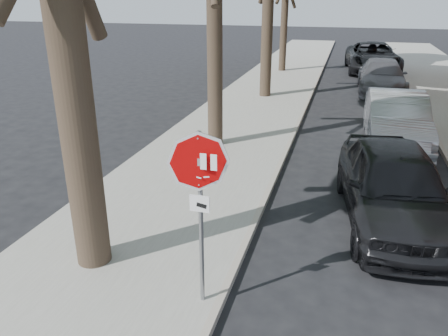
{
  "coord_description": "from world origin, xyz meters",
  "views": [
    {
      "loc": [
        1.03,
        -5.0,
        4.34
      ],
      "look_at": [
        -0.51,
        0.49,
        2.05
      ],
      "focal_mm": 35.0,
      "sensor_mm": 36.0,
      "label": 1
    }
  ],
  "objects_px": {
    "car_a": "(394,185)",
    "car_b": "(396,119)",
    "car_d": "(373,57)",
    "stop_sign": "(200,188)",
    "car_c": "(382,76)"
  },
  "relations": [
    {
      "from": "car_a",
      "to": "car_d",
      "type": "relative_size",
      "value": 0.77
    },
    {
      "from": "car_a",
      "to": "car_c",
      "type": "distance_m",
      "value": 13.19
    },
    {
      "from": "car_d",
      "to": "car_a",
      "type": "bearing_deg",
      "value": -94.95
    },
    {
      "from": "stop_sign",
      "to": "car_c",
      "type": "distance_m",
      "value": 17.09
    },
    {
      "from": "stop_sign",
      "to": "car_d",
      "type": "relative_size",
      "value": 0.43
    },
    {
      "from": "car_b",
      "to": "car_d",
      "type": "distance_m",
      "value": 13.83
    },
    {
      "from": "car_d",
      "to": "car_b",
      "type": "bearing_deg",
      "value": -93.33
    },
    {
      "from": "stop_sign",
      "to": "car_a",
      "type": "height_order",
      "value": "stop_sign"
    },
    {
      "from": "car_a",
      "to": "car_c",
      "type": "height_order",
      "value": "car_a"
    },
    {
      "from": "stop_sign",
      "to": "car_a",
      "type": "bearing_deg",
      "value": 51.24
    },
    {
      "from": "car_a",
      "to": "car_b",
      "type": "relative_size",
      "value": 0.99
    },
    {
      "from": "car_a",
      "to": "car_c",
      "type": "bearing_deg",
      "value": 81.1
    },
    {
      "from": "car_a",
      "to": "car_d",
      "type": "distance_m",
      "value": 19.08
    },
    {
      "from": "stop_sign",
      "to": "car_d",
      "type": "xyz_separation_m",
      "value": [
        3.08,
        22.62,
        -1.1
      ]
    },
    {
      "from": "car_b",
      "to": "car_a",
      "type": "bearing_deg",
      "value": -96.07
    }
  ]
}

